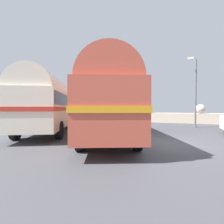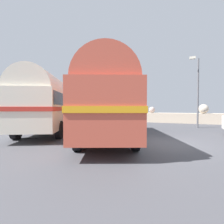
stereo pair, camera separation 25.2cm
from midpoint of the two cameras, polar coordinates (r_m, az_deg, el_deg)
name	(u,v)px [view 2 (the right image)]	position (r m, az deg, el deg)	size (l,w,h in m)	color
ground	(168,144)	(8.21, 19.85, -10.34)	(32.00, 26.00, 0.02)	#414146
breakwater	(174,117)	(19.86, 21.21, -1.59)	(31.36, 1.85, 2.47)	#C1AF98
vintage_coach	(108,101)	(8.87, -0.72, 3.87)	(5.56, 8.83, 3.70)	black
second_coach	(52,102)	(11.88, -19.68, 3.16)	(6.02, 8.73, 3.70)	black
lamp_post	(197,88)	(15.36, 28.04, 7.31)	(0.76, 0.85, 5.78)	#5B5B60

